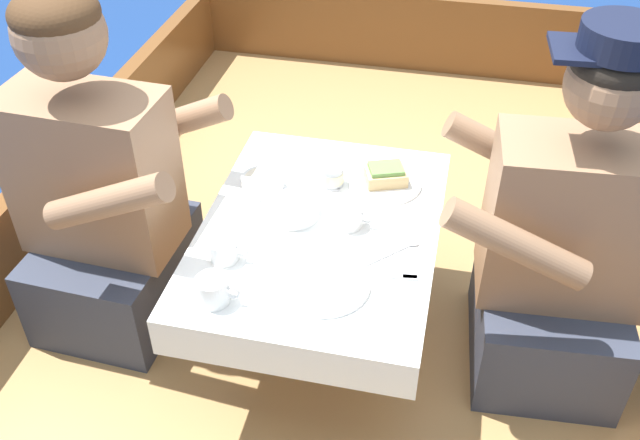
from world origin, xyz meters
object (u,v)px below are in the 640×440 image
at_px(sandwich, 386,174).
at_px(coffee_cup_port, 213,290).
at_px(person_starboard, 562,251).
at_px(coffee_cup_starboard, 348,216).
at_px(person_port, 101,200).
at_px(coffee_cup_center, 224,250).
at_px(tin_can, 331,176).

bearing_deg(sandwich, coffee_cup_port, -120.39).
xyz_separation_m(person_starboard, sandwich, (-0.46, 0.14, 0.06)).
xyz_separation_m(person_starboard, coffee_cup_starboard, (-0.52, -0.05, 0.06)).
bearing_deg(person_port, coffee_cup_starboard, 4.59).
relative_size(coffee_cup_port, coffee_cup_center, 1.06).
relative_size(coffee_cup_port, tin_can, 1.51).
bearing_deg(coffee_cup_port, coffee_cup_center, 98.56).
bearing_deg(person_starboard, tin_can, -14.73).
xyz_separation_m(person_port, coffee_cup_port, (0.42, -0.30, 0.05)).
xyz_separation_m(person_port, tin_can, (0.58, 0.18, 0.04)).
bearing_deg(person_port, coffee_cup_center, -19.54).
relative_size(person_port, person_starboard, 1.00).
xyz_separation_m(person_starboard, coffee_cup_center, (-0.78, -0.24, 0.06)).
distance_m(person_starboard, sandwich, 0.49).
distance_m(person_starboard, tin_can, 0.61).
height_order(person_port, coffee_cup_starboard, person_port).
distance_m(person_port, person_starboard, 1.19).
relative_size(sandwich, coffee_cup_center, 1.34).
bearing_deg(person_starboard, coffee_cup_center, 12.64).
distance_m(person_port, coffee_cup_port, 0.52).
xyz_separation_m(sandwich, coffee_cup_starboard, (-0.06, -0.19, -0.00)).
xyz_separation_m(person_port, coffee_cup_center, (0.40, -0.16, 0.04)).
height_order(sandwich, coffee_cup_starboard, sandwich).
xyz_separation_m(sandwich, tin_can, (-0.14, -0.03, -0.00)).
height_order(sandwich, tin_can, sandwich).
bearing_deg(coffee_cup_center, coffee_cup_starboard, 35.48).
bearing_deg(coffee_cup_center, coffee_cup_port, -81.44).
bearing_deg(sandwich, person_port, -163.50).
bearing_deg(tin_can, person_starboard, -10.62).
height_order(person_port, coffee_cup_port, person_port).
bearing_deg(coffee_cup_starboard, sandwich, 71.89).
relative_size(sandwich, tin_can, 1.91).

